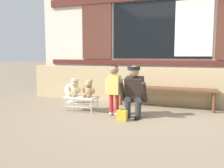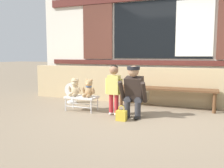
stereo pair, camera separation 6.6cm
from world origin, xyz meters
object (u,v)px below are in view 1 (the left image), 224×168
object	(u,v)px
wooden_bench_long	(166,91)
teddy_bear_plain	(89,89)
small_display_bench	(82,98)
child_standing	(114,84)
adult_crouching	(135,91)
floor_fan	(71,93)
teddy_bear_with_hat	(75,88)
handbag_on_ground	(122,115)

from	to	relation	value
wooden_bench_long	teddy_bear_plain	size ratio (longest dim) A/B	5.78
small_display_bench	child_standing	world-z (taller)	child_standing
small_display_bench	adult_crouching	xyz separation A→B (m)	(1.15, -0.09, 0.21)
adult_crouching	wooden_bench_long	bearing A→B (deg)	67.78
floor_fan	teddy_bear_with_hat	bearing A→B (deg)	-54.01
child_standing	adult_crouching	bearing A→B (deg)	-0.54
teddy_bear_plain	wooden_bench_long	bearing A→B (deg)	33.00
wooden_bench_long	floor_fan	size ratio (longest dim) A/B	4.37
wooden_bench_long	adult_crouching	distance (m)	1.08
teddy_bear_plain	adult_crouching	world-z (taller)	adult_crouching
wooden_bench_long	floor_fan	distance (m)	2.21
wooden_bench_long	adult_crouching	size ratio (longest dim) A/B	2.21
teddy_bear_with_hat	small_display_bench	bearing A→B (deg)	-0.77
handbag_on_ground	floor_fan	world-z (taller)	floor_fan
small_display_bench	floor_fan	bearing A→B (deg)	134.05
child_standing	teddy_bear_plain	bearing A→B (deg)	171.47
teddy_bear_with_hat	handbag_on_ground	size ratio (longest dim) A/B	1.34
small_display_bench	teddy_bear_plain	size ratio (longest dim) A/B	1.76
small_display_bench	child_standing	bearing A→B (deg)	-6.60
teddy_bear_plain	floor_fan	distance (m)	1.06
child_standing	handbag_on_ground	distance (m)	0.67
teddy_bear_plain	adult_crouching	size ratio (longest dim) A/B	0.38
child_standing	adult_crouching	distance (m)	0.42
adult_crouching	handbag_on_ground	xyz separation A→B (m)	(-0.13, -0.34, -0.38)
floor_fan	adult_crouching	bearing A→B (deg)	-22.71
small_display_bench	adult_crouching	distance (m)	1.17
teddy_bear_with_hat	floor_fan	distance (m)	0.84
wooden_bench_long	child_standing	distance (m)	1.30
small_display_bench	handbag_on_ground	size ratio (longest dim) A/B	2.35
small_display_bench	floor_fan	world-z (taller)	floor_fan
teddy_bear_with_hat	adult_crouching	xyz separation A→B (m)	(1.31, -0.09, 0.01)
small_display_bench	floor_fan	xyz separation A→B (m)	(-0.64, 0.66, -0.03)
handbag_on_ground	small_display_bench	bearing A→B (deg)	156.95
wooden_bench_long	handbag_on_ground	world-z (taller)	wooden_bench_long
wooden_bench_long	small_display_bench	xyz separation A→B (m)	(-1.56, -0.91, -0.11)
teddy_bear_with_hat	wooden_bench_long	bearing A→B (deg)	27.83
wooden_bench_long	adult_crouching	bearing A→B (deg)	-112.22
small_display_bench	teddy_bear_with_hat	world-z (taller)	teddy_bear_with_hat
wooden_bench_long	child_standing	size ratio (longest dim) A/B	2.19
child_standing	wooden_bench_long	bearing A→B (deg)	50.68
small_display_bench	teddy_bear_with_hat	bearing A→B (deg)	179.23
teddy_bear_plain	floor_fan	world-z (taller)	teddy_bear_plain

